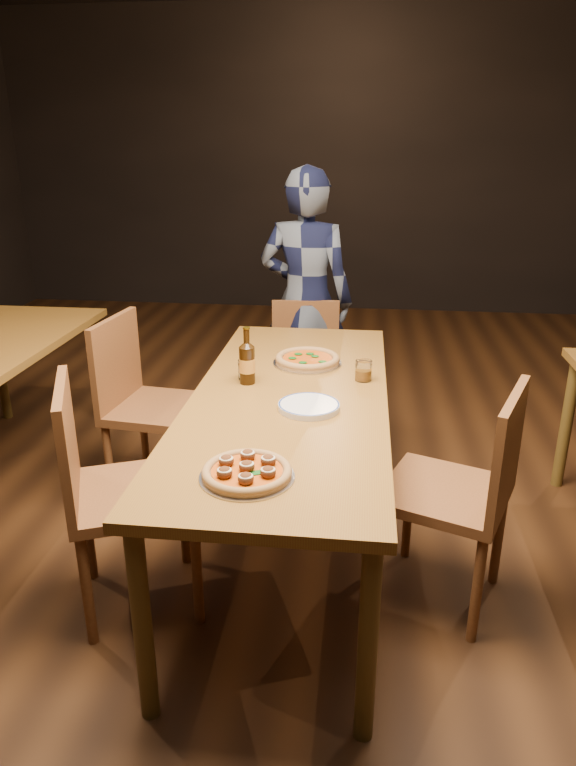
# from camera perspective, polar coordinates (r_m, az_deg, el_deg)

# --- Properties ---
(ground) EXTENTS (9.00, 9.00, 0.00)m
(ground) POSITION_cam_1_polar(r_m,az_deg,el_deg) (2.99, 0.12, -14.48)
(ground) COLOR black
(room_shell) EXTENTS (9.00, 9.00, 9.00)m
(room_shell) POSITION_cam_1_polar(r_m,az_deg,el_deg) (2.45, 0.15, 23.76)
(room_shell) COLOR black
(room_shell) RESTS_ON ground
(table_main) EXTENTS (0.80, 2.00, 0.75)m
(table_main) POSITION_cam_1_polar(r_m,az_deg,el_deg) (2.66, 0.13, -2.47)
(table_main) COLOR brown
(table_main) RESTS_ON ground
(chair_main_nw) EXTENTS (0.60, 0.60, 0.98)m
(chair_main_nw) POSITION_cam_1_polar(r_m,az_deg,el_deg) (2.51, -13.57, -9.36)
(chair_main_nw) COLOR brown
(chair_main_nw) RESTS_ON ground
(chair_main_sw) EXTENTS (0.50, 0.50, 0.98)m
(chair_main_sw) POSITION_cam_1_polar(r_m,az_deg,el_deg) (3.25, -11.41, -2.11)
(chair_main_sw) COLOR brown
(chair_main_sw) RESTS_ON ground
(chair_main_e) EXTENTS (0.58, 0.58, 0.96)m
(chair_main_e) POSITION_cam_1_polar(r_m,az_deg,el_deg) (2.55, 13.80, -9.31)
(chair_main_e) COLOR brown
(chair_main_e) RESTS_ON ground
(chair_end) EXTENTS (0.44, 0.44, 0.87)m
(chair_end) POSITION_cam_1_polar(r_m,az_deg,el_deg) (3.80, 1.53, 0.87)
(chair_end) COLOR brown
(chair_end) RESTS_ON ground
(pizza_meatball) EXTENTS (0.30, 0.30, 0.05)m
(pizza_meatball) POSITION_cam_1_polar(r_m,az_deg,el_deg) (2.00, -3.68, -7.87)
(pizza_meatball) COLOR #B7B7BF
(pizza_meatball) RESTS_ON table_main
(pizza_margherita) EXTENTS (0.32, 0.32, 0.04)m
(pizza_margherita) POSITION_cam_1_polar(r_m,az_deg,el_deg) (3.00, 1.74, 2.12)
(pizza_margherita) COLOR #B7B7BF
(pizza_margherita) RESTS_ON table_main
(plate_stack) EXTENTS (0.24, 0.24, 0.02)m
(plate_stack) POSITION_cam_1_polar(r_m,az_deg,el_deg) (2.49, 1.87, -2.10)
(plate_stack) COLOR white
(plate_stack) RESTS_ON table_main
(beer_bottle) EXTENTS (0.07, 0.07, 0.24)m
(beer_bottle) POSITION_cam_1_polar(r_m,az_deg,el_deg) (2.74, -3.66, 1.72)
(beer_bottle) COLOR black
(beer_bottle) RESTS_ON table_main
(water_glass) EXTENTS (0.07, 0.07, 0.09)m
(water_glass) POSITION_cam_1_polar(r_m,az_deg,el_deg) (2.80, -3.76, 1.21)
(water_glass) COLOR white
(water_glass) RESTS_ON table_main
(amber_glass) EXTENTS (0.07, 0.07, 0.09)m
(amber_glass) POSITION_cam_1_polar(r_m,az_deg,el_deg) (2.80, 6.74, 1.11)
(amber_glass) COLOR #A15F12
(amber_glass) RESTS_ON table_main
(diner) EXTENTS (0.64, 0.48, 1.61)m
(diner) POSITION_cam_1_polar(r_m,az_deg,el_deg) (3.98, 1.60, 7.30)
(diner) COLOR black
(diner) RESTS_ON ground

